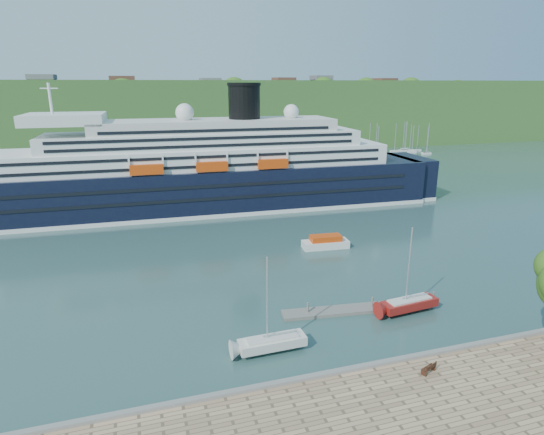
{
  "coord_description": "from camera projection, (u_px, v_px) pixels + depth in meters",
  "views": [
    {
      "loc": [
        -18.74,
        -28.36,
        23.17
      ],
      "look_at": [
        -0.77,
        30.0,
        5.02
      ],
      "focal_mm": 30.0,
      "sensor_mm": 36.0,
      "label": 1
    }
  ],
  "objects": [
    {
      "name": "ground",
      "position": [
        387.0,
        372.0,
        37.87
      ],
      "size": [
        400.0,
        400.0,
        0.0
      ],
      "primitive_type": "plane",
      "color": "#294A48",
      "rests_on": "ground"
    },
    {
      "name": "far_hillside",
      "position": [
        182.0,
        114.0,
        167.29
      ],
      "size": [
        400.0,
        50.0,
        24.0
      ],
      "primitive_type": "cube",
      "color": "#335E25",
      "rests_on": "ground"
    },
    {
      "name": "quay_coping",
      "position": [
        389.0,
        361.0,
        37.36
      ],
      "size": [
        220.0,
        0.5,
        0.3
      ],
      "primitive_type": "cube",
      "color": "slate",
      "rests_on": "promenade"
    },
    {
      "name": "cruise_ship",
      "position": [
        187.0,
        148.0,
        83.13
      ],
      "size": [
        104.2,
        18.76,
        23.29
      ],
      "primitive_type": null,
      "rotation": [
        0.0,
        0.0,
        -0.04
      ],
      "color": "black",
      "rests_on": "ground"
    },
    {
      "name": "park_bench",
      "position": [
        428.0,
        367.0,
        36.05
      ],
      "size": [
        1.59,
        1.1,
        0.94
      ],
      "primitive_type": null,
      "rotation": [
        0.0,
        0.0,
        0.37
      ],
      "color": "#472414",
      "rests_on": "promenade"
    },
    {
      "name": "floating_pontoon",
      "position": [
        356.0,
        309.0,
        48.06
      ],
      "size": [
        16.01,
        3.77,
        0.35
      ],
      "primitive_type": null,
      "rotation": [
        0.0,
        0.0,
        -0.12
      ],
      "color": "gray",
      "rests_on": "ground"
    },
    {
      "name": "sailboat_white_near",
      "position": [
        272.0,
        308.0,
        39.57
      ],
      "size": [
        6.79,
        2.02,
        8.72
      ],
      "primitive_type": null,
      "rotation": [
        0.0,
        0.0,
        0.02
      ],
      "color": "silver",
      "rests_on": "ground"
    },
    {
      "name": "sailboat_red",
      "position": [
        412.0,
        272.0,
        46.58
      ],
      "size": [
        7.09,
        2.56,
        8.97
      ],
      "primitive_type": null,
      "rotation": [
        0.0,
        0.0,
        0.09
      ],
      "color": "maroon",
      "rests_on": "ground"
    },
    {
      "name": "tender_launch",
      "position": [
        326.0,
        242.0,
        66.17
      ],
      "size": [
        7.01,
        2.93,
        1.89
      ],
      "primitive_type": null,
      "rotation": [
        0.0,
        0.0,
        -0.09
      ],
      "color": "#CE3E0C",
      "rests_on": "ground"
    }
  ]
}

